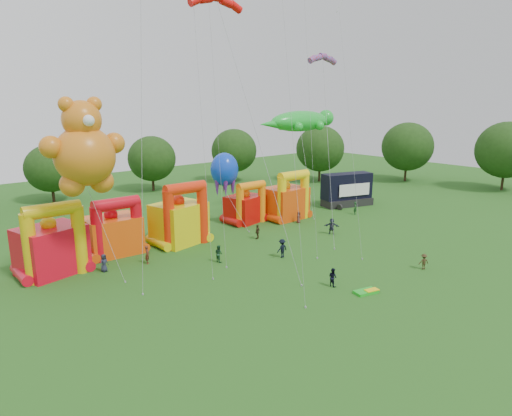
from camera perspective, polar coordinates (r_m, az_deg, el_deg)
ground at (r=36.93m, az=18.61°, el=-12.71°), size 160.00×160.00×0.00m
tree_ring at (r=34.03m, az=17.47°, el=-3.55°), size 123.89×126.00×12.07m
bouncy_castle_0 at (r=46.11m, az=-24.16°, el=-4.40°), size 6.35×5.55×6.96m
bouncy_castle_1 at (r=49.75m, az=-17.42°, el=-2.89°), size 5.54×4.51×6.21m
bouncy_castle_2 at (r=51.58m, az=-9.43°, el=-1.48°), size 6.22×5.40×7.12m
bouncy_castle_3 at (r=59.75m, az=-1.27°, el=0.21°), size 5.39×4.71×5.54m
bouncy_castle_4 at (r=61.63m, az=3.86°, el=0.98°), size 5.60×4.58×6.66m
stage_trailer at (r=70.45m, az=11.29°, el=2.23°), size 8.18×5.01×4.99m
teddy_bear_kite at (r=40.61m, az=-20.24°, el=5.09°), size 7.02×4.98×16.16m
gecko_kite at (r=65.50m, az=6.15°, el=6.37°), size 14.52×9.50×14.31m
octopus_kite at (r=58.04m, az=-3.80°, el=4.01°), size 3.54×6.90×9.34m
parafoil_kites at (r=44.85m, az=2.64°, el=8.52°), size 28.13×12.02×30.29m
diamond_kites at (r=43.08m, az=1.42°, el=15.23°), size 17.19×17.54×39.49m
folded_kite_bundle at (r=39.92m, az=13.66°, el=-10.11°), size 2.18×1.45×0.31m
spectator_0 at (r=45.39m, az=-18.46°, el=-6.53°), size 0.94×0.73×1.71m
spectator_1 at (r=46.34m, az=-13.43°, el=-5.69°), size 0.71×0.80×1.85m
spectator_2 at (r=45.69m, az=-4.68°, el=-5.70°), size 0.71×0.89×1.75m
spectator_3 at (r=46.83m, az=3.28°, el=-5.05°), size 1.29×0.77×1.96m
spectator_4 at (r=52.87m, az=0.19°, el=-2.99°), size 1.08×0.79×1.70m
spectator_5 at (r=55.39m, az=9.45°, el=-2.27°), size 1.59×1.78×1.96m
spectator_6 at (r=59.89m, az=5.36°, el=-1.16°), size 0.75×0.50×1.52m
spectator_7 at (r=65.49m, az=12.32°, el=-0.01°), size 0.79×0.73×1.80m
spectator_8 at (r=40.47m, az=9.57°, el=-8.52°), size 0.67×0.84×1.64m
spectator_9 at (r=46.54m, az=20.23°, el=-6.31°), size 1.14×0.96×1.52m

